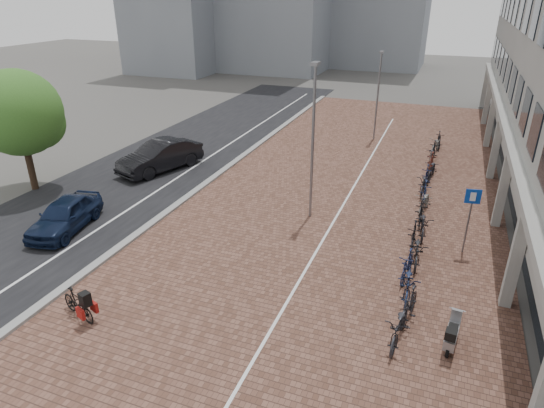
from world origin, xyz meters
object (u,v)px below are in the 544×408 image
Objects in this scene: car_navy at (65,215)px; car_dark at (160,156)px; hero_bike at (78,304)px; scooter_front at (452,332)px; parking_sign at (470,210)px.

car_dark is at bearing 81.17° from car_navy.
car_navy is at bearing 64.28° from hero_bike.
parking_sign is at bearing 94.19° from scooter_front.
parking_sign is (11.08, 8.42, 1.31)m from hero_bike.
hero_bike is at bearing -49.23° from car_dark.
scooter_front is 0.53× the size of parking_sign.
car_navy is 6.45m from hero_bike.
car_dark is at bearing 40.50° from hero_bike.
hero_bike is (4.91, -12.12, -0.31)m from car_dark.
hero_bike is at bearing -55.13° from car_navy.
scooter_front is at bearing -103.09° from parking_sign.
parking_sign is at bearing 3.05° from car_navy.
car_navy is at bearing -69.15° from car_dark.
car_dark is 16.45m from parking_sign.
car_navy is 1.50× the size of parking_sign.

